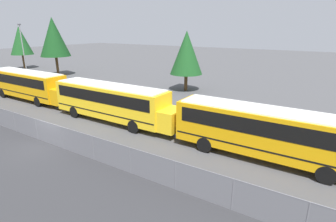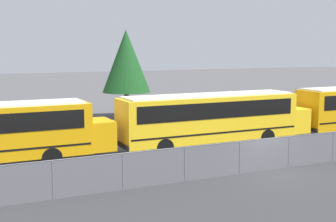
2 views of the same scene
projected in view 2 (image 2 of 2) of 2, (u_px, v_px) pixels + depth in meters
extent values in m
plane|color=#4C4C4F|center=(264.00, 171.00, 23.72)|extent=(200.00, 200.00, 0.00)
cube|color=#9EA0A5|center=(265.00, 155.00, 23.61)|extent=(106.34, 0.03, 1.63)
cube|color=slate|center=(265.00, 155.00, 23.60)|extent=(106.34, 0.01, 1.63)
cylinder|color=slate|center=(265.00, 139.00, 23.50)|extent=(106.34, 0.05, 0.05)
cylinder|color=slate|center=(53.00, 180.00, 19.10)|extent=(0.07, 0.07, 1.63)
cylinder|color=slate|center=(123.00, 172.00, 20.39)|extent=(0.07, 0.07, 1.63)
cylinder|color=slate|center=(185.00, 164.00, 21.68)|extent=(0.07, 0.07, 1.63)
cylinder|color=slate|center=(240.00, 158.00, 22.97)|extent=(0.07, 0.07, 1.63)
cylinder|color=slate|center=(289.00, 152.00, 24.25)|extent=(0.07, 0.07, 1.63)
cylinder|color=slate|center=(333.00, 147.00, 25.54)|extent=(0.07, 0.07, 1.63)
cube|color=orange|center=(99.00, 134.00, 26.30)|extent=(1.38, 2.24, 1.63)
cylinder|color=black|center=(44.00, 149.00, 26.17)|extent=(1.07, 0.28, 1.07)
cylinder|color=black|center=(52.00, 158.00, 24.20)|extent=(1.07, 0.28, 1.07)
cube|color=yellow|center=(209.00, 118.00, 28.93)|extent=(11.53, 2.44, 2.72)
cube|color=black|center=(210.00, 108.00, 28.85)|extent=(10.61, 2.48, 0.98)
cube|color=black|center=(209.00, 130.00, 29.03)|extent=(11.30, 2.47, 0.10)
cube|color=yellow|center=(292.00, 119.00, 31.74)|extent=(1.38, 2.24, 1.63)
cube|color=black|center=(121.00, 145.00, 26.62)|extent=(0.12, 2.44, 0.24)
cube|color=silver|center=(210.00, 95.00, 28.74)|extent=(10.96, 2.20, 0.10)
cylinder|color=black|center=(247.00, 132.00, 31.61)|extent=(1.07, 0.28, 1.07)
cylinder|color=black|center=(267.00, 138.00, 29.64)|extent=(1.07, 0.28, 1.07)
cylinder|color=black|center=(149.00, 141.00, 28.58)|extent=(1.07, 0.28, 1.07)
cylinder|color=black|center=(165.00, 148.00, 26.61)|extent=(1.07, 0.28, 1.07)
cube|color=black|center=(305.00, 128.00, 32.24)|extent=(0.12, 2.44, 0.24)
cylinder|color=black|center=(318.00, 126.00, 34.19)|extent=(1.07, 0.28, 1.07)
cylinder|color=#51381E|center=(127.00, 105.00, 41.87)|extent=(0.44, 0.44, 2.26)
cone|color=#194C1E|center=(126.00, 61.00, 41.35)|extent=(4.27, 4.27, 5.55)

